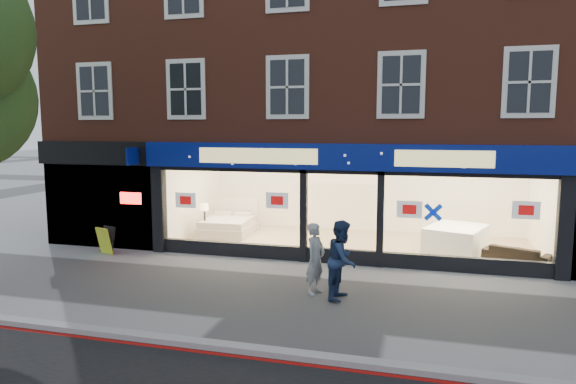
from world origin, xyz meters
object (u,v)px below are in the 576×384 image
at_px(display_bed, 229,225).
at_px(a_board, 106,240).
at_px(sofa, 517,255).
at_px(pedestrian_blue, 342,260).
at_px(pedestrian_grey, 315,259).
at_px(mattress_stack, 456,239).

distance_m(display_bed, a_board, 4.09).
xyz_separation_m(sofa, pedestrian_blue, (-4.11, -3.71, 0.53)).
height_order(a_board, pedestrian_grey, pedestrian_grey).
bearing_deg(sofa, display_bed, 14.78).
bearing_deg(display_bed, a_board, -133.73).
xyz_separation_m(mattress_stack, sofa, (1.50, -1.09, -0.12)).
relative_size(mattress_stack, sofa, 1.35).
bearing_deg(mattress_stack, sofa, -36.01).
height_order(display_bed, a_board, display_bed).
height_order(sofa, pedestrian_grey, pedestrian_grey).
xyz_separation_m(mattress_stack, pedestrian_grey, (-3.24, -4.61, 0.34)).
bearing_deg(display_bed, pedestrian_blue, -51.56).
height_order(display_bed, pedestrian_blue, pedestrian_blue).
bearing_deg(pedestrian_blue, sofa, -40.35).
distance_m(mattress_stack, pedestrian_blue, 5.48).
bearing_deg(a_board, display_bed, 67.97).
height_order(mattress_stack, a_board, mattress_stack).
bearing_deg(display_bed, pedestrian_grey, -54.60).
relative_size(display_bed, a_board, 2.55).
bearing_deg(sofa, a_board, 32.53).
relative_size(display_bed, pedestrian_grey, 1.29).
bearing_deg(sofa, pedestrian_blue, 66.84).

